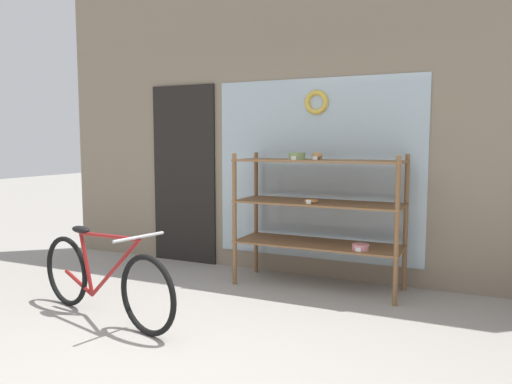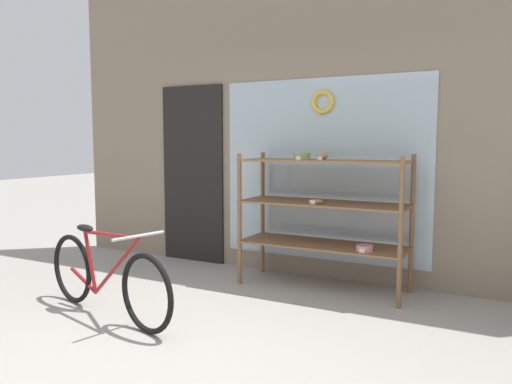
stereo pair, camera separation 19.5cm
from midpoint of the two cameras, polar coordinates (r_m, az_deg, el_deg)
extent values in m
plane|color=gray|center=(3.44, -10.02, -19.20)|extent=(30.00, 30.00, 0.00)
cube|color=gray|center=(5.40, 6.92, 10.23)|extent=(6.16, 0.08, 3.73)
cube|color=#A3B7C1|center=(5.28, 8.66, 2.52)|extent=(2.25, 0.02, 1.90)
cube|color=black|center=(6.03, -6.32, 2.01)|extent=(0.84, 0.03, 2.10)
torus|color=gold|center=(5.27, 8.72, 10.13)|extent=(0.26, 0.06, 0.26)
cylinder|color=brown|center=(5.03, -0.79, -3.15)|extent=(0.04, 0.04, 1.33)
cylinder|color=brown|center=(4.50, 17.39, -4.50)|extent=(0.04, 0.04, 1.33)
cylinder|color=brown|center=(5.48, 1.78, -2.41)|extent=(0.04, 0.04, 1.33)
cylinder|color=brown|center=(4.99, 18.46, -3.52)|extent=(0.04, 0.04, 1.33)
cube|color=brown|center=(4.98, 8.76, -5.95)|extent=(1.64, 0.56, 0.02)
cube|color=brown|center=(4.91, 8.84, -1.27)|extent=(1.64, 0.56, 0.02)
cube|color=brown|center=(4.88, 8.91, 3.53)|extent=(1.64, 0.56, 0.02)
cylinder|color=pink|center=(4.72, 13.47, -6.25)|extent=(0.16, 0.16, 0.05)
cube|color=white|center=(4.64, 13.20, -6.56)|extent=(0.05, 0.00, 0.04)
ellipsoid|color=#AD7F4C|center=(4.96, 8.71, 4.11)|extent=(0.11, 0.09, 0.08)
cube|color=white|center=(4.90, 8.47, 3.86)|extent=(0.05, 0.00, 0.04)
torus|color=#B27A42|center=(4.84, 8.00, -1.07)|extent=(0.14, 0.14, 0.03)
cube|color=white|center=(4.76, 7.67, -1.16)|extent=(0.05, 0.00, 0.04)
cylinder|color=#7A995B|center=(4.93, 6.40, 4.09)|extent=(0.16, 0.16, 0.07)
cube|color=white|center=(4.84, 6.01, 3.87)|extent=(0.05, 0.00, 0.04)
torus|color=black|center=(4.79, -19.19, -8.28)|extent=(0.61, 0.19, 0.62)
torus|color=black|center=(3.89, -10.98, -11.33)|extent=(0.61, 0.19, 0.62)
cylinder|color=maroon|center=(4.17, -14.42, -8.32)|extent=(0.65, 0.19, 0.57)
cylinder|color=maroon|center=(4.17, -15.05, -4.75)|extent=(0.76, 0.21, 0.07)
cylinder|color=maroon|center=(4.49, -17.22, -7.63)|extent=(0.17, 0.07, 0.52)
cylinder|color=maroon|center=(4.64, -17.97, -9.57)|extent=(0.39, 0.12, 0.17)
ellipsoid|color=black|center=(4.49, -17.79, -3.95)|extent=(0.23, 0.14, 0.06)
cylinder|color=#B2B2B7|center=(3.85, -11.86, -4.94)|extent=(0.13, 0.45, 0.02)
camera|label=1|loc=(0.10, -88.60, 0.14)|focal=35.00mm
camera|label=2|loc=(0.10, 91.40, -0.14)|focal=35.00mm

